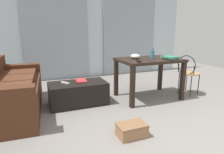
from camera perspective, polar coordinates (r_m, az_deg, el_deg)
ground_plane at (r=3.62m, az=5.83°, el=-6.85°), size 8.79×8.79×0.00m
wall_back at (r=5.46m, az=-5.13°, el=13.88°), size 5.43×0.10×2.58m
curtains at (r=5.38m, az=-4.83°, el=12.70°), size 3.71×0.03×2.36m
couch at (r=3.41m, az=-28.31°, el=-4.02°), size 0.93×1.89×0.81m
coffee_table at (r=3.42m, az=-10.03°, el=-4.80°), size 0.98×0.53×0.39m
craft_table at (r=3.66m, az=10.94°, el=3.64°), size 1.15×0.78×0.76m
wire_chair at (r=4.07m, az=21.68°, el=1.84°), size 0.39×0.42×0.80m
bottle_near at (r=3.62m, az=12.03°, el=6.59°), size 0.06×0.06×0.20m
bowl at (r=3.56m, az=6.95°, el=6.13°), size 0.18×0.18×0.09m
book_stack at (r=3.64m, az=16.77°, el=5.56°), size 0.23×0.31×0.05m
tv_remote_on_table at (r=3.22m, az=7.94°, el=4.72°), size 0.09×0.16×0.02m
scissors at (r=3.86m, az=11.47°, el=5.89°), size 0.05×0.11×0.00m
tv_remote_primary at (r=3.36m, az=-13.77°, el=-1.70°), size 0.14×0.18×0.02m
magazine at (r=3.45m, az=-9.14°, el=-1.07°), size 0.19×0.26×0.02m
shoebox at (r=2.44m, az=5.89°, el=-15.43°), size 0.35×0.24×0.16m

